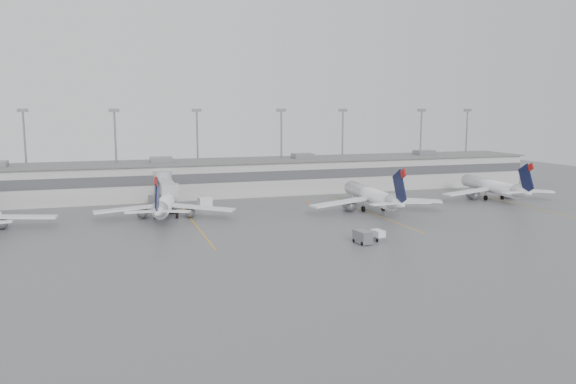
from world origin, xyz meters
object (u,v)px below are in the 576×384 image
object	(u,v)px
jet_mid_right	(372,196)
baggage_tug	(378,236)
jet_far_right	(493,186)
jet_mid_left	(166,203)

from	to	relation	value
jet_mid_right	baggage_tug	xyz separation A→B (m)	(-10.89, -23.89, -2.49)
baggage_tug	jet_far_right	bearing A→B (deg)	24.46
jet_mid_left	jet_far_right	distance (m)	73.34
jet_far_right	baggage_tug	size ratio (longest dim) A/B	10.69
jet_mid_left	jet_mid_right	xyz separation A→B (m)	(40.54, -5.12, 0.18)
jet_far_right	baggage_tug	distance (m)	52.25
jet_mid_left	baggage_tug	distance (m)	41.55
jet_mid_right	jet_far_right	world-z (taller)	jet_mid_right
jet_mid_left	baggage_tug	bearing A→B (deg)	-32.15
jet_mid_left	baggage_tug	xyz separation A→B (m)	(29.66, -29.01, -2.31)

